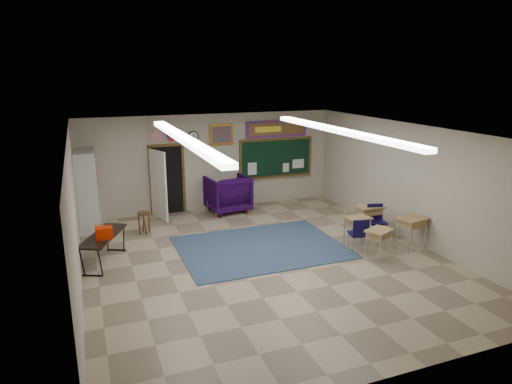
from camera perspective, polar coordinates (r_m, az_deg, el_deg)
name	(u,v)px	position (r m, az deg, el deg)	size (l,w,h in m)	color
floor	(266,261)	(10.70, 1.21, -8.58)	(9.00, 9.00, 0.00)	#9D886C
back_wall	(211,162)	(14.34, -5.62, 3.72)	(8.00, 0.04, 3.00)	#ABA08A
front_wall	(393,283)	(6.52, 16.78, -10.83)	(8.00, 0.04, 3.00)	#ABA08A
left_wall	(75,219)	(9.48, -21.73, -3.14)	(0.04, 9.00, 3.00)	#ABA08A
right_wall	(411,183)	(12.25, 18.84, 1.05)	(0.04, 9.00, 3.00)	#ABA08A
ceiling	(266,132)	(9.89, 1.31, 7.56)	(8.00, 9.00, 0.04)	silver
area_rug	(261,247)	(11.45, 0.61, -6.91)	(4.00, 3.00, 0.02)	#2D4156
fluorescent_strips	(266,134)	(9.90, 1.31, 7.22)	(3.86, 6.00, 0.10)	white
doorway	(165,181)	(13.98, -11.34, 1.35)	(1.10, 0.89, 2.16)	black
chalkboard	(276,159)	(15.04, 2.53, 4.16)	(2.55, 0.14, 1.30)	#533B17
bulletin_board	(276,129)	(14.89, 2.57, 7.90)	(2.10, 0.05, 0.55)	#AE0E10
framed_art_print	(222,135)	(14.27, -4.31, 7.16)	(0.75, 0.05, 0.65)	#A96720
wall_clock	(193,136)	(14.04, -7.85, 6.93)	(0.32, 0.05, 0.32)	black
wall_flags	(165,133)	(13.83, -11.29, 7.21)	(1.16, 0.06, 0.70)	red
storage_cabinet	(87,190)	(13.30, -20.37, 0.18)	(0.59, 1.25, 2.20)	#B6B6B1
wingback_armchair	(227,194)	(14.22, -3.59, -0.19)	(1.21, 1.24, 1.13)	#1C042F
student_chair_reading	(214,200)	(14.18, -5.31, -1.05)	(0.38, 0.38, 0.76)	black
student_chair_desk_a	(358,235)	(11.32, 12.60, -5.24)	(0.44, 0.44, 0.87)	black
student_chair_desk_b	(377,223)	(12.24, 14.87, -3.73)	(0.46, 0.46, 0.91)	black
student_desk_front_left	(357,229)	(11.79, 12.55, -4.56)	(0.65, 0.51, 0.73)	olive
student_desk_front_right	(369,219)	(12.49, 13.89, -3.29)	(0.71, 0.55, 0.82)	olive
student_desk_back_left	(378,243)	(11.01, 15.04, -6.14)	(0.74, 0.67, 0.73)	olive
student_desk_back_right	(411,232)	(11.81, 18.84, -4.72)	(0.78, 0.65, 0.82)	olive
folding_table	(104,248)	(11.01, -18.45, -6.62)	(1.18, 1.71, 0.93)	black
wooden_stool	(144,223)	(12.65, -13.81, -3.75)	(0.34, 0.34, 0.60)	#513718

